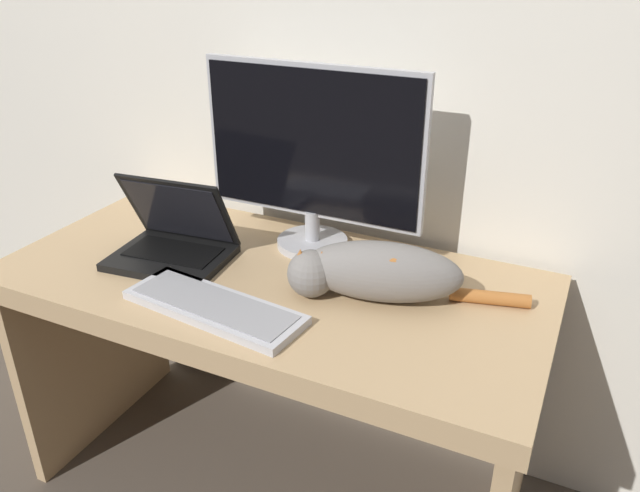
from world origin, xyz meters
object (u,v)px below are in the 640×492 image
(monitor, at_px, (312,155))
(laptop, at_px, (173,242))
(cat, at_px, (374,271))
(external_keyboard, at_px, (214,307))

(monitor, relative_size, laptop, 1.92)
(laptop, relative_size, cat, 0.58)
(laptop, bearing_deg, external_keyboard, -41.62)
(monitor, height_order, cat, monitor)
(monitor, xyz_separation_m, cat, (0.25, -0.19, -0.19))
(external_keyboard, height_order, cat, cat)
(external_keyboard, distance_m, cat, 0.37)
(laptop, distance_m, cat, 0.54)
(external_keyboard, xyz_separation_m, cat, (0.30, 0.21, 0.06))
(external_keyboard, relative_size, cat, 0.83)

